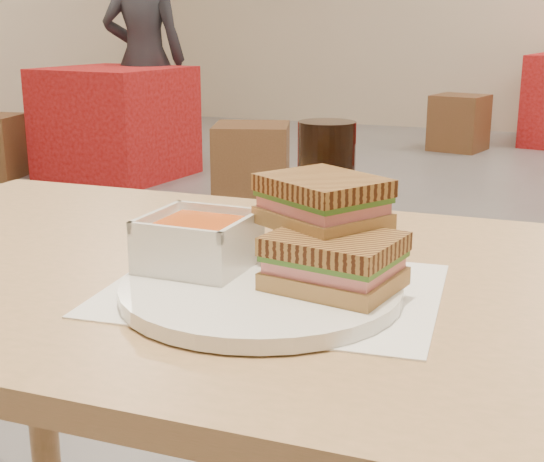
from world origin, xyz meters
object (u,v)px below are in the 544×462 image
at_px(plate, 261,290).
at_px(cola_glass, 326,183).
at_px(bg_chair_2l, 459,123).
at_px(panini_lower, 334,261).
at_px(patron_a, 144,59).
at_px(main_table, 242,356).
at_px(bg_table_0, 116,123).
at_px(soup_bowl, 199,244).
at_px(bg_chair_0r, 252,165).

bearing_deg(plate, cola_glass, 90.91).
height_order(plate, bg_chair_2l, plate).
distance_m(panini_lower, patron_a, 4.77).
bearing_deg(plate, bg_chair_2l, 96.22).
bearing_deg(cola_glass, main_table, -111.70).
xyz_separation_m(plate, bg_chair_2l, (-0.62, 5.73, -0.53)).
xyz_separation_m(plate, cola_glass, (-0.00, 0.23, 0.07)).
distance_m(bg_table_0, patron_a, 0.50).
distance_m(main_table, panini_lower, 0.22).
relative_size(plate, patron_a, 0.19).
bearing_deg(soup_bowl, bg_table_0, 124.53).
height_order(plate, soup_bowl, soup_bowl).
relative_size(cola_glass, patron_a, 0.10).
xyz_separation_m(main_table, bg_table_0, (-2.57, 3.64, -0.27)).
bearing_deg(bg_chair_0r, panini_lower, -65.18).
height_order(plate, bg_table_0, plate).
xyz_separation_m(plate, patron_a, (-2.55, 3.99, 0.02)).
bearing_deg(patron_a, bg_chair_2l, 42.09).
bearing_deg(plate, patron_a, 122.56).
bearing_deg(panini_lower, bg_table_0, 126.13).
bearing_deg(bg_chair_2l, soup_bowl, -84.61).
xyz_separation_m(plate, panini_lower, (0.08, 0.02, 0.04)).
xyz_separation_m(panini_lower, bg_chair_0r, (-1.51, 3.26, -0.56)).
bearing_deg(bg_chair_0r, plate, -66.39).
xyz_separation_m(soup_bowl, bg_table_0, (-2.54, 3.69, -0.42)).
relative_size(cola_glass, bg_chair_2l, 0.33).
distance_m(plate, bg_chair_2l, 5.79).
bearing_deg(bg_chair_0r, patron_a, 147.26).
relative_size(soup_bowl, panini_lower, 0.80).
distance_m(cola_glass, patron_a, 4.55).
bearing_deg(cola_glass, bg_chair_2l, 96.44).
xyz_separation_m(bg_chair_0r, bg_chair_2l, (0.81, 2.46, -0.01)).
xyz_separation_m(plate, soup_bowl, (-0.09, 0.03, 0.03)).
relative_size(main_table, panini_lower, 8.50).
bearing_deg(patron_a, cola_glass, -55.92).
bearing_deg(cola_glass, bg_chair_0r, 115.12).
bearing_deg(main_table, panini_lower, -26.58).
relative_size(soup_bowl, bg_chair_0r, 0.22).
bearing_deg(bg_chair_0r, soup_bowl, -67.51).
relative_size(panini_lower, patron_a, 0.09).
distance_m(plate, bg_table_0, 4.57).
relative_size(bg_table_0, bg_chair_2l, 1.91).
bearing_deg(main_table, bg_chair_0r, 113.24).
height_order(soup_bowl, panini_lower, soup_bowl).
distance_m(main_table, plate, 0.16).
bearing_deg(bg_chair_2l, plate, -83.78).
height_order(cola_glass, bg_chair_2l, cola_glass).
bearing_deg(soup_bowl, plate, -16.77).
height_order(panini_lower, cola_glass, cola_glass).
distance_m(soup_bowl, bg_chair_0r, 3.56).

